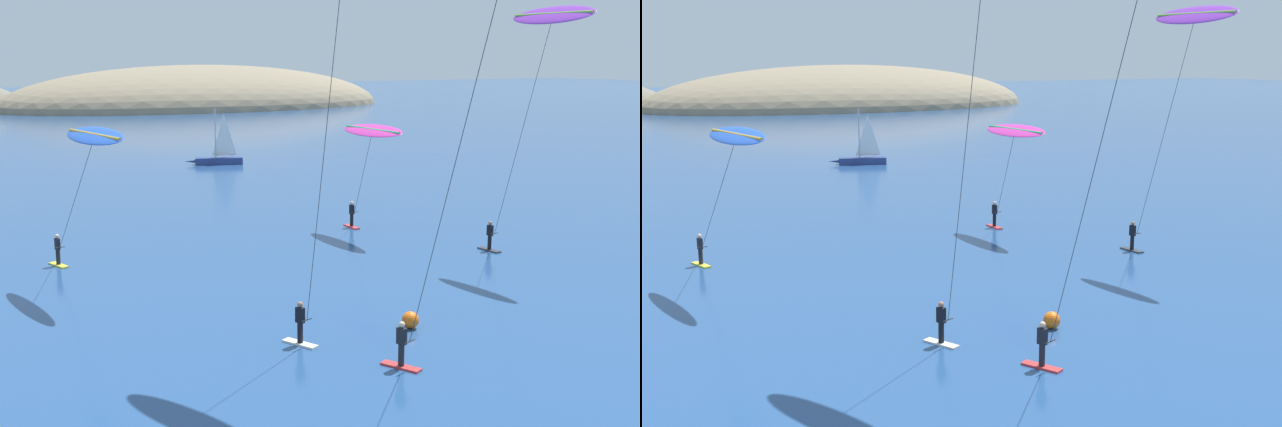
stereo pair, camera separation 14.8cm
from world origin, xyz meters
TOP-DOWN VIEW (x-y plane):
  - headland_island at (7.20, 161.76)m, footprint 151.58×52.53m
  - sailboat_near at (7.57, 64.68)m, footprint 5.87×3.04m
  - kitesurfer_blue at (-14.90, 25.78)m, footprint 2.15×9.51m
  - kitesurfer_purple at (6.58, 18.85)m, footprint 1.80×6.96m
  - kitesurfer_magenta at (2.94, 29.35)m, footprint 1.65×6.06m
  - marker_buoy at (-5.50, 13.71)m, footprint 0.70×0.70m

SIDE VIEW (x-z plane):
  - headland_island at x=7.20m, z-range -9.18..9.18m
  - marker_buoy at x=-5.50m, z-range 0.00..0.70m
  - sailboat_near at x=7.57m, z-range -2.21..3.49m
  - kitesurfer_magenta at x=2.94m, z-range 2.66..9.48m
  - kitesurfer_blue at x=-14.90m, z-range 2.94..10.65m
  - kitesurfer_purple at x=6.58m, z-range 5.25..18.67m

